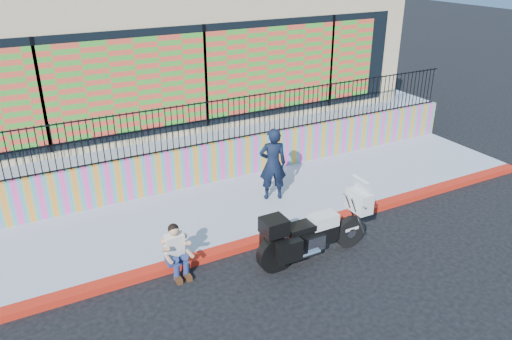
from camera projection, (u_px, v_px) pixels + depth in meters
ground at (281, 237)px, 11.46m from camera, size 90.00×90.00×0.00m
red_curb at (281, 234)px, 11.43m from camera, size 16.00×0.30×0.15m
sidewalk at (248, 204)px, 12.76m from camera, size 16.00×3.00×0.15m
mural_wall at (221, 160)px, 13.79m from camera, size 16.00×0.20×1.10m
metal_fence at (220, 121)px, 13.31m from camera, size 15.80×0.04×1.20m
elevated_platform at (162, 113)px, 17.92m from camera, size 16.00×10.00×1.25m
storefront_building at (158, 40)px, 16.67m from camera, size 14.00×8.06×4.00m
police_motorcycle at (313, 231)px, 10.42m from camera, size 2.61×0.86×1.62m
police_officer at (273, 164)px, 12.55m from camera, size 0.81×0.66×1.90m
seated_man at (177, 255)px, 10.01m from camera, size 0.54×0.71×1.06m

